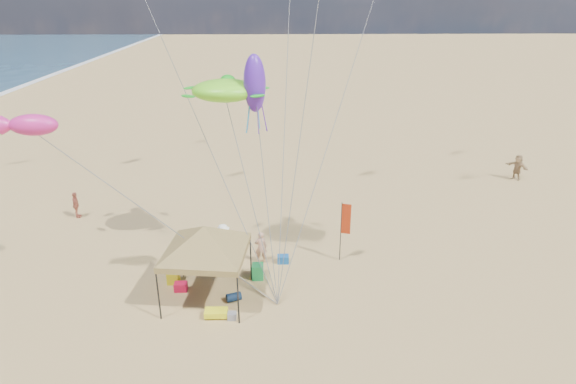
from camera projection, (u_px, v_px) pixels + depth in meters
name	position (u px, v px, depth m)	size (l,w,h in m)	color
ground	(290.00, 312.00, 19.59)	(280.00, 280.00, 0.00)	tan
canopy_tent	(204.00, 229.00, 19.29)	(6.26, 6.26, 3.88)	black
feather_flag	(345.00, 222.00, 22.64)	(0.45, 0.15, 3.01)	black
cooler_red	(181.00, 287.00, 20.95)	(0.54, 0.38, 0.38)	red
cooler_blue	(283.00, 259.00, 23.11)	(0.54, 0.38, 0.38)	#124E95
bag_navy	(234.00, 297.00, 20.26)	(0.36, 0.36, 0.60)	#0D1F3A
bag_orange	(190.00, 251.00, 23.87)	(0.36, 0.36, 0.60)	#E45E0C
chair_green	(258.00, 271.00, 21.79)	(0.50, 0.50, 0.70)	#1A9442
chair_yellow	(173.00, 276.00, 21.47)	(0.50, 0.50, 0.70)	yellow
crate_grey	(232.00, 316.00, 19.14)	(0.34, 0.30, 0.28)	gray
beach_cart	(216.00, 313.00, 19.23)	(0.90, 0.50, 0.24)	yellow
person_near_a	(261.00, 247.00, 22.94)	(0.58, 0.38, 1.60)	tan
person_near_b	(206.00, 245.00, 23.03)	(0.83, 0.65, 1.71)	#323945
person_near_c	(224.00, 241.00, 23.39)	(1.11, 0.64, 1.72)	white
person_far_a	(76.00, 205.00, 27.57)	(0.90, 0.37, 1.53)	#AF5943
person_far_c	(517.00, 167.00, 33.19)	(1.64, 0.52, 1.76)	tan
turtle_kite	(225.00, 90.00, 20.67)	(2.83, 2.26, 0.94)	#77F324
fish_kite	(33.00, 125.00, 18.43)	(1.85, 0.93, 0.82)	#D52485
squid_kite	(255.00, 83.00, 20.12)	(0.92, 0.92, 2.40)	#5621BA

